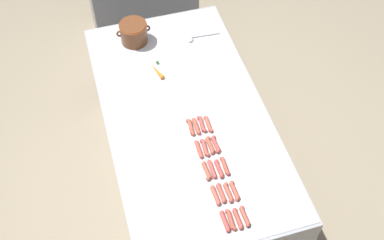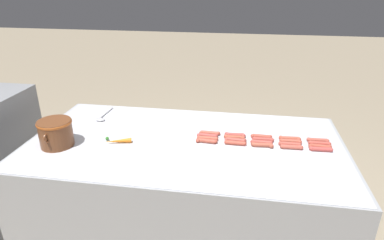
% 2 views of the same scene
% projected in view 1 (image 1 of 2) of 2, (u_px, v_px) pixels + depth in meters
% --- Properties ---
extents(ground_plane, '(20.00, 20.00, 0.00)m').
position_uv_depth(ground_plane, '(186.00, 180.00, 3.93)').
color(ground_plane, gray).
extents(griddle_counter, '(1.07, 2.01, 0.89)m').
position_uv_depth(griddle_counter, '(186.00, 149.00, 3.58)').
color(griddle_counter, '#9EA0A5').
rests_on(griddle_counter, ground_plane).
extents(hot_dog_0, '(0.03, 0.14, 0.03)m').
position_uv_depth(hot_dog_0, '(225.00, 221.00, 2.73)').
color(hot_dog_0, '#B84641').
rests_on(hot_dog_0, griddle_counter).
extents(hot_dog_1, '(0.03, 0.14, 0.03)m').
position_uv_depth(hot_dog_1, '(215.00, 195.00, 2.83)').
color(hot_dog_1, '#B35041').
rests_on(hot_dog_1, griddle_counter).
extents(hot_dog_2, '(0.04, 0.14, 0.03)m').
position_uv_depth(hot_dog_2, '(206.00, 171.00, 2.93)').
color(hot_dog_2, '#AB503C').
rests_on(hot_dog_2, griddle_counter).
extents(hot_dog_3, '(0.03, 0.14, 0.03)m').
position_uv_depth(hot_dog_3, '(199.00, 149.00, 3.03)').
color(hot_dog_3, '#B64938').
rests_on(hot_dog_3, griddle_counter).
extents(hot_dog_4, '(0.04, 0.14, 0.03)m').
position_uv_depth(hot_dog_4, '(191.00, 127.00, 3.14)').
color(hot_dog_4, '#B04C3A').
rests_on(hot_dog_4, griddle_counter).
extents(hot_dog_5, '(0.03, 0.14, 0.03)m').
position_uv_depth(hot_dog_5, '(231.00, 220.00, 2.74)').
color(hot_dog_5, '#AE4938').
rests_on(hot_dog_5, griddle_counter).
extents(hot_dog_6, '(0.03, 0.14, 0.03)m').
position_uv_depth(hot_dog_6, '(221.00, 193.00, 2.84)').
color(hot_dog_6, '#B34C3F').
rests_on(hot_dog_6, griddle_counter).
extents(hot_dog_7, '(0.03, 0.14, 0.03)m').
position_uv_depth(hot_dog_7, '(212.00, 169.00, 2.94)').
color(hot_dog_7, '#B44A41').
rests_on(hot_dog_7, griddle_counter).
extents(hot_dog_8, '(0.03, 0.14, 0.03)m').
position_uv_depth(hot_dog_8, '(205.00, 148.00, 3.04)').
color(hot_dog_8, '#AC4B41').
rests_on(hot_dog_8, griddle_counter).
extents(hot_dog_9, '(0.03, 0.14, 0.03)m').
position_uv_depth(hot_dog_9, '(196.00, 126.00, 3.14)').
color(hot_dog_9, '#B44F3C').
rests_on(hot_dog_9, griddle_counter).
extents(hot_dog_10, '(0.03, 0.14, 0.03)m').
position_uv_depth(hot_dog_10, '(238.00, 219.00, 2.74)').
color(hot_dog_10, '#B3473C').
rests_on(hot_dog_10, griddle_counter).
extents(hot_dog_11, '(0.03, 0.14, 0.03)m').
position_uv_depth(hot_dog_11, '(228.00, 193.00, 2.84)').
color(hot_dog_11, '#B1503E').
rests_on(hot_dog_11, griddle_counter).
extents(hot_dog_12, '(0.03, 0.14, 0.03)m').
position_uv_depth(hot_dog_12, '(219.00, 169.00, 2.94)').
color(hot_dog_12, '#AD453C').
rests_on(hot_dog_12, griddle_counter).
extents(hot_dog_13, '(0.03, 0.14, 0.03)m').
position_uv_depth(hot_dog_13, '(210.00, 145.00, 3.05)').
color(hot_dog_13, '#AC4E38').
rests_on(hot_dog_13, griddle_counter).
extents(hot_dog_14, '(0.04, 0.14, 0.03)m').
position_uv_depth(hot_dog_14, '(202.00, 124.00, 3.15)').
color(hot_dog_14, '#AD4740').
rests_on(hot_dog_14, griddle_counter).
extents(hot_dog_15, '(0.03, 0.14, 0.03)m').
position_uv_depth(hot_dog_15, '(245.00, 216.00, 2.75)').
color(hot_dog_15, '#AF4D3F').
rests_on(hot_dog_15, griddle_counter).
extents(hot_dog_16, '(0.03, 0.14, 0.03)m').
position_uv_depth(hot_dog_16, '(235.00, 191.00, 2.85)').
color(hot_dog_16, '#B44E3B').
rests_on(hot_dog_16, griddle_counter).
extents(hot_dog_17, '(0.03, 0.14, 0.03)m').
position_uv_depth(hot_dog_17, '(225.00, 166.00, 2.96)').
color(hot_dog_17, '#AF493A').
rests_on(hot_dog_17, griddle_counter).
extents(hot_dog_18, '(0.04, 0.14, 0.03)m').
position_uv_depth(hot_dog_18, '(216.00, 144.00, 3.05)').
color(hot_dog_18, '#AD463F').
rests_on(hot_dog_18, griddle_counter).
extents(hot_dog_19, '(0.03, 0.14, 0.03)m').
position_uv_depth(hot_dog_19, '(208.00, 124.00, 3.15)').
color(hot_dog_19, '#B85240').
rests_on(hot_dog_19, griddle_counter).
extents(bean_pot, '(0.26, 0.21, 0.17)m').
position_uv_depth(bean_pot, '(134.00, 32.00, 3.58)').
color(bean_pot, brown).
rests_on(bean_pot, griddle_counter).
extents(serving_spoon, '(0.27, 0.07, 0.02)m').
position_uv_depth(serving_spoon, '(195.00, 38.00, 3.66)').
color(serving_spoon, '#B7B7BC').
rests_on(serving_spoon, griddle_counter).
extents(carrot, '(0.08, 0.18, 0.03)m').
position_uv_depth(carrot, '(157.00, 70.00, 3.44)').
color(carrot, orange).
rests_on(carrot, griddle_counter).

